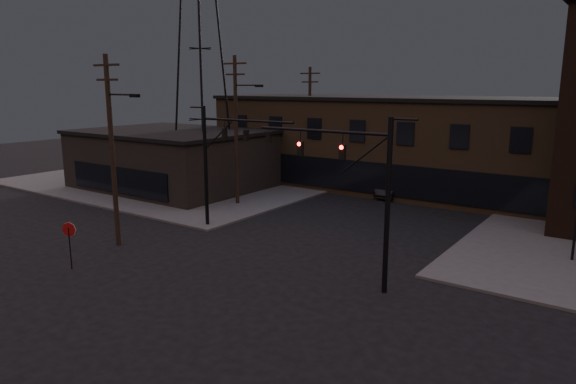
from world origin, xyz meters
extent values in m
plane|color=black|center=(0.00, 0.00, 0.00)|extent=(140.00, 140.00, 0.00)
cube|color=#474744|center=(-22.00, 22.00, 0.07)|extent=(30.00, 30.00, 0.15)
cube|color=brown|center=(0.00, 28.00, 4.00)|extent=(40.00, 12.00, 8.00)
cube|color=black|center=(-20.00, 16.00, 2.50)|extent=(16.00, 12.00, 5.00)
cylinder|color=black|center=(6.50, 4.50, 4.00)|extent=(0.24, 0.24, 8.00)
cylinder|color=black|center=(3.00, 4.50, 7.20)|extent=(7.00, 0.14, 0.14)
cube|color=#FF140C|center=(4.17, 4.50, 6.30)|extent=(0.28, 0.22, 0.70)
cube|color=#FF140C|center=(1.83, 4.50, 6.30)|extent=(0.28, 0.22, 0.70)
cylinder|color=black|center=(-8.00, 8.00, 4.00)|extent=(0.24, 0.24, 8.00)
cylinder|color=black|center=(-4.50, 8.00, 7.20)|extent=(7.00, 0.14, 0.14)
cube|color=black|center=(-6.25, 8.00, 6.30)|extent=(0.28, 0.22, 0.70)
cube|color=black|center=(-4.50, 8.00, 6.30)|extent=(0.28, 0.22, 0.70)
cube|color=black|center=(-2.75, 8.00, 6.30)|extent=(0.28, 0.22, 0.70)
cylinder|color=black|center=(-8.00, -2.00, 1.10)|extent=(0.06, 0.06, 2.20)
cylinder|color=maroon|center=(-8.00, -1.98, 2.10)|extent=(0.72, 0.33, 0.76)
cylinder|color=black|center=(-9.50, 2.00, 5.50)|extent=(0.28, 0.28, 11.00)
cube|color=black|center=(-9.50, 2.00, 10.40)|extent=(2.20, 0.12, 0.12)
cube|color=black|center=(-9.50, 2.00, 9.60)|extent=(1.80, 0.12, 0.12)
cube|color=black|center=(-7.20, 2.00, 8.75)|extent=(0.60, 0.25, 0.18)
cylinder|color=black|center=(-10.50, 14.00, 5.75)|extent=(0.28, 0.28, 11.50)
cube|color=black|center=(-10.50, 14.00, 10.90)|extent=(2.20, 0.12, 0.12)
cube|color=black|center=(-10.50, 14.00, 10.10)|extent=(1.80, 0.12, 0.12)
cube|color=black|center=(-8.20, 14.00, 9.25)|extent=(0.60, 0.25, 0.18)
cylinder|color=black|center=(-11.50, 26.00, 5.50)|extent=(0.28, 0.28, 11.00)
cube|color=black|center=(-11.50, 26.00, 10.40)|extent=(2.20, 0.12, 0.12)
cube|color=black|center=(-11.50, 26.00, 9.60)|extent=(1.80, 0.12, 0.12)
imported|color=black|center=(-1.54, 23.85, 0.76)|extent=(1.65, 4.64, 1.52)
camera|label=1|loc=(15.62, -16.09, 9.31)|focal=32.00mm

